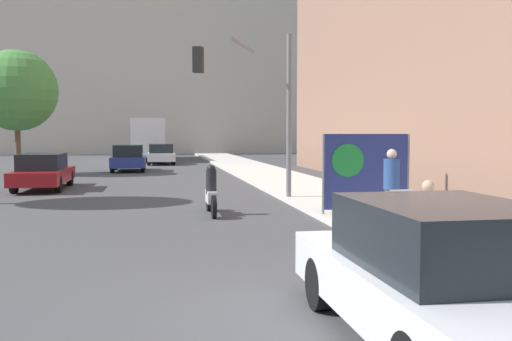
# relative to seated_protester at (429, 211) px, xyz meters

# --- Properties ---
(ground_plane) EXTENTS (160.00, 160.00, 0.00)m
(ground_plane) POSITION_rel_seated_protester_xyz_m (-2.94, -3.13, -0.78)
(ground_plane) COLOR #444447
(sidewalk_curb) EXTENTS (3.40, 90.00, 0.15)m
(sidewalk_curb) POSITION_rel_seated_protester_xyz_m (0.90, 11.87, -0.70)
(sidewalk_curb) COLOR beige
(sidewalk_curb) RESTS_ON ground_plane
(building_backdrop_far) EXTENTS (52.00, 12.00, 23.22)m
(building_backdrop_far) POSITION_rel_seated_protester_xyz_m (-4.94, 57.44, 10.83)
(building_backdrop_far) COLOR #BCB2A3
(building_backdrop_far) RESTS_ON ground_plane
(seated_protester) EXTENTS (0.96, 0.77, 1.18)m
(seated_protester) POSITION_rel_seated_protester_xyz_m (0.00, 0.00, 0.00)
(seated_protester) COLOR #474C56
(seated_protester) RESTS_ON sidewalk_curb
(jogger_on_sidewalk) EXTENTS (0.34, 0.34, 1.69)m
(jogger_on_sidewalk) POSITION_rel_seated_protester_xyz_m (0.19, 2.09, 0.23)
(jogger_on_sidewalk) COLOR #756651
(jogger_on_sidewalk) RESTS_ON sidewalk_curb
(protest_banner) EXTENTS (2.33, 0.06, 2.01)m
(protest_banner) POSITION_rel_seated_protester_xyz_m (0.45, 4.30, 0.43)
(protest_banner) COLOR slate
(protest_banner) RESTS_ON sidewalk_curb
(traffic_light_pole) EXTENTS (3.06, 2.83, 5.16)m
(traffic_light_pole) POSITION_rel_seated_protester_xyz_m (-1.71, 8.78, 2.89)
(traffic_light_pole) COLOR slate
(traffic_light_pole) RESTS_ON sidewalk_curb
(parked_car_curbside) EXTENTS (1.87, 4.27, 1.49)m
(parked_car_curbside) POSITION_rel_seated_protester_xyz_m (-2.01, -4.16, -0.04)
(parked_car_curbside) COLOR silver
(parked_car_curbside) RESTS_ON ground_plane
(car_on_road_nearest) EXTENTS (1.75, 4.79, 1.40)m
(car_on_road_nearest) POSITION_rel_seated_protester_xyz_m (-9.10, 13.77, -0.07)
(car_on_road_nearest) COLOR maroon
(car_on_road_nearest) RESTS_ON ground_plane
(car_on_road_midblock) EXTENTS (1.88, 4.24, 1.52)m
(car_on_road_midblock) POSITION_rel_seated_protester_xyz_m (-6.32, 24.26, -0.02)
(car_on_road_midblock) COLOR navy
(car_on_road_midblock) RESTS_ON ground_plane
(car_on_road_distant) EXTENTS (1.89, 4.39, 1.44)m
(car_on_road_distant) POSITION_rel_seated_protester_xyz_m (-4.39, 31.45, -0.05)
(car_on_road_distant) COLOR silver
(car_on_road_distant) RESTS_ON ground_plane
(city_bus_on_road) EXTENTS (2.55, 11.52, 3.33)m
(city_bus_on_road) POSITION_rel_seated_protester_xyz_m (-5.30, 38.83, 1.13)
(city_bus_on_road) COLOR silver
(city_bus_on_road) RESTS_ON ground_plane
(motorcycle_on_road) EXTENTS (0.28, 2.03, 1.34)m
(motorcycle_on_road) POSITION_rel_seated_protester_xyz_m (-3.35, 5.67, -0.21)
(motorcycle_on_road) COLOR silver
(motorcycle_on_road) RESTS_ON ground_plane
(street_tree_midblock) EXTENTS (4.24, 4.24, 6.54)m
(street_tree_midblock) POSITION_rel_seated_protester_xyz_m (-11.91, 22.27, 3.64)
(street_tree_midblock) COLOR brown
(street_tree_midblock) RESTS_ON ground_plane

